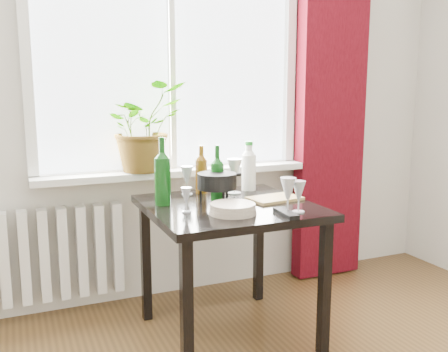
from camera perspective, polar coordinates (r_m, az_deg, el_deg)
name	(u,v)px	position (r m, az deg, el deg)	size (l,w,h in m)	color
window	(170,45)	(3.16, -6.16, 14.64)	(1.72, 0.08, 1.62)	white
windowsill	(176,172)	(3.13, -5.52, 0.46)	(1.72, 0.20, 0.04)	silver
curtain	(331,95)	(3.56, 12.16, 9.05)	(0.50, 0.12, 2.56)	#3A050C
radiator	(54,254)	(3.13, -18.89, -8.43)	(0.80, 0.10, 0.55)	white
table	(229,221)	(2.65, 0.57, -5.15)	(0.85, 0.85, 0.74)	black
potted_plant	(143,127)	(3.04, -9.22, 5.60)	(0.49, 0.42, 0.54)	#367820
wine_bottle_left	(162,170)	(2.60, -7.05, 0.63)	(0.08, 0.08, 0.36)	#0C400E
wine_bottle_right	(217,173)	(2.68, -0.78, 0.37)	(0.07, 0.07, 0.30)	#0D4710
bottle_amber	(201,169)	(2.88, -2.60, 0.84)	(0.07, 0.07, 0.29)	#653B0B
cleaning_bottle	(249,165)	(2.96, 2.85, 1.21)	(0.08, 0.08, 0.30)	white
wineglass_front_right	(288,195)	(2.43, 7.31, -2.21)	(0.08, 0.08, 0.18)	silver
wineglass_far_right	(299,196)	(2.46, 8.53, -2.30)	(0.07, 0.07, 0.16)	#B1BABF
wineglass_back_center	(234,176)	(2.87, 1.20, 0.05)	(0.09, 0.09, 0.21)	silver
wineglass_back_left	(187,180)	(2.85, -4.25, -0.47)	(0.07, 0.07, 0.17)	silver
wineglass_front_left	(186,200)	(2.45, -4.33, -2.72)	(0.05, 0.05, 0.13)	#B0B4BD
plate_stack	(233,209)	(2.42, 1.00, -3.76)	(0.23, 0.23, 0.05)	beige
fondue_pot	(217,188)	(2.64, -0.80, -1.39)	(0.24, 0.21, 0.16)	black
tv_remote	(286,213)	(2.41, 7.11, -4.25)	(0.06, 0.19, 0.02)	black
cutting_board	(275,198)	(2.74, 5.82, -2.57)	(0.28, 0.18, 0.01)	#AC8C4D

